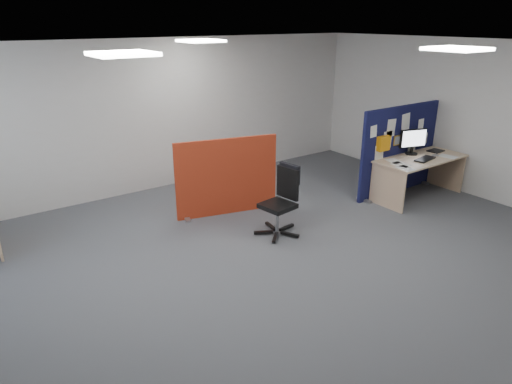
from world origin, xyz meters
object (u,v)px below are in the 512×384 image
monitor_main (413,140)px  office_chair (283,196)px  navy_divider (398,150)px  main_desk (418,167)px  red_divider (227,177)px

monitor_main → office_chair: bearing=-163.2°
navy_divider → main_desk: bearing=-71.4°
navy_divider → office_chair: bearing=-177.3°
navy_divider → office_chair: (-2.74, -0.13, -0.22)m
main_desk → red_divider: 3.41m
navy_divider → office_chair: navy_divider is taller
main_desk → office_chair: bearing=175.5°
navy_divider → monitor_main: navy_divider is taller
navy_divider → monitor_main: size_ratio=3.81×
main_desk → monitor_main: (0.05, 0.20, 0.42)m
monitor_main → navy_divider: bearing=154.9°
red_divider → office_chair: bearing=-60.7°
office_chair → navy_divider: bearing=-5.8°
main_desk → monitor_main: 0.47m
navy_divider → red_divider: 3.18m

